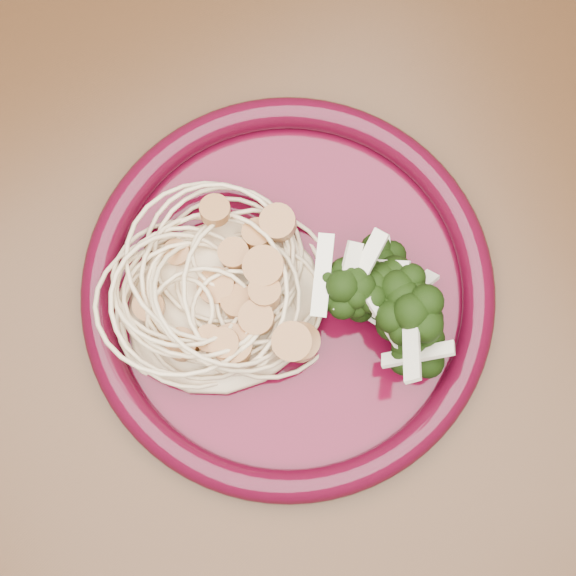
{
  "coord_description": "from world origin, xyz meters",
  "views": [
    {
      "loc": [
        -0.08,
        -0.04,
        1.26
      ],
      "look_at": [
        -0.03,
        0.05,
        0.77
      ],
      "focal_mm": 50.0,
      "sensor_mm": 36.0,
      "label": 1
    }
  ],
  "objects": [
    {
      "name": "scallop_cluster",
      "position": [
        -0.07,
        0.06,
        0.8
      ],
      "size": [
        0.15,
        0.15,
        0.04
      ],
      "primitive_type": null,
      "rotation": [
        0.0,
        0.0,
        -0.28
      ],
      "color": "#B7773E",
      "rests_on": "spaghetti_pile"
    },
    {
      "name": "onion_garnish",
      "position": [
        0.01,
        0.03,
        0.81
      ],
      "size": [
        0.08,
        0.1,
        0.05
      ],
      "primitive_type": null,
      "rotation": [
        0.0,
        0.0,
        -0.28
      ],
      "color": "beige",
      "rests_on": "broccoli_pile"
    },
    {
      "name": "broccoli_pile",
      "position": [
        0.01,
        0.03,
        0.78
      ],
      "size": [
        0.11,
        0.15,
        0.05
      ],
      "primitive_type": "ellipsoid",
      "rotation": [
        0.0,
        0.0,
        -0.28
      ],
      "color": "black",
      "rests_on": "dinner_plate"
    },
    {
      "name": "spaghetti_pile",
      "position": [
        -0.07,
        0.06,
        0.77
      ],
      "size": [
        0.15,
        0.14,
        0.03
      ],
      "primitive_type": "ellipsoid",
      "rotation": [
        0.0,
        0.0,
        -0.28
      ],
      "color": "beige",
      "rests_on": "dinner_plate"
    },
    {
      "name": "dinner_plate",
      "position": [
        -0.03,
        0.05,
        0.76
      ],
      "size": [
        0.32,
        0.32,
        0.02
      ],
      "rotation": [
        0.0,
        0.0,
        -0.28
      ],
      "color": "#460517",
      "rests_on": "dining_table"
    },
    {
      "name": "dining_table",
      "position": [
        0.0,
        0.0,
        0.65
      ],
      "size": [
        1.2,
        0.8,
        0.75
      ],
      "color": "#472814",
      "rests_on": "ground"
    }
  ]
}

